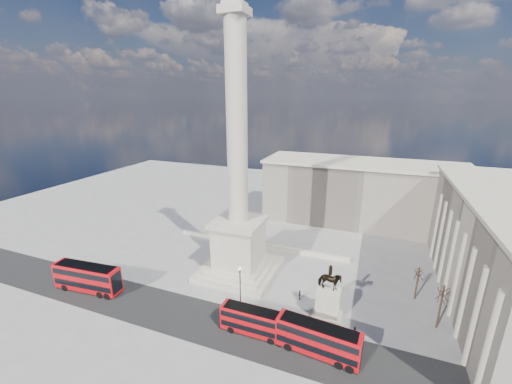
{
  "coord_description": "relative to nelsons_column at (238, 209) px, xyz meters",
  "views": [
    {
      "loc": [
        22.48,
        -44.46,
        32.81
      ],
      "look_at": [
        5.01,
        1.03,
        17.91
      ],
      "focal_mm": 22.0,
      "sensor_mm": 36.0,
      "label": 1
    }
  ],
  "objects": [
    {
      "name": "red_bus_c",
      "position": [
        18.07,
        -15.17,
        -10.56
      ],
      "size": [
        11.26,
        3.54,
        4.49
      ],
      "rotation": [
        0.0,
        0.0,
        -0.09
      ],
      "color": "#B80910",
      "rests_on": "ground"
    },
    {
      "name": "pedestrian_walking",
      "position": [
        19.8,
        -11.05,
        -11.94
      ],
      "size": [
        0.75,
        0.53,
        1.95
      ],
      "primitive_type": "imported",
      "rotation": [
        0.0,
        0.0,
        -0.09
      ],
      "color": "black",
      "rests_on": "ground"
    },
    {
      "name": "pedestrian_standing",
      "position": [
        22.35,
        -10.11,
        -12.13
      ],
      "size": [
        0.81,
        0.65,
        1.58
      ],
      "primitive_type": "imported",
      "rotation": [
        0.0,
        0.0,
        3.07
      ],
      "color": "black",
      "rests_on": "ground"
    },
    {
      "name": "red_bus_a",
      "position": [
        -22.06,
        -15.32,
        -10.33
      ],
      "size": [
        12.38,
        3.84,
        4.94
      ],
      "rotation": [
        0.0,
        0.0,
        0.09
      ],
      "color": "#B80910",
      "rests_on": "ground"
    },
    {
      "name": "bare_tree_far",
      "position": [
        40.3,
        9.89,
        -6.92
      ],
      "size": [
        1.86,
        1.86,
        7.61
      ],
      "rotation": [
        0.0,
        0.0,
        -0.1
      ],
      "color": "#332319",
      "rests_on": "ground"
    },
    {
      "name": "pedestrian_crossing",
      "position": [
        13.1,
        -4.55,
        -12.06
      ],
      "size": [
        0.62,
        1.07,
        1.72
      ],
      "primitive_type": "imported",
      "rotation": [
        0.0,
        0.0,
        1.78
      ],
      "color": "black",
      "rests_on": "ground"
    },
    {
      "name": "ground",
      "position": [
        0.0,
        -5.0,
        -12.92
      ],
      "size": [
        180.0,
        180.0,
        0.0
      ],
      "primitive_type": "plane",
      "color": "gray",
      "rests_on": "ground"
    },
    {
      "name": "red_bus_b",
      "position": [
        9.0,
        -14.7,
        -10.8
      ],
      "size": [
        9.96,
        2.38,
        4.04
      ],
      "rotation": [
        0.0,
        0.0,
        -0.0
      ],
      "color": "#B80910",
      "rests_on": "ground"
    },
    {
      "name": "nelsons_column",
      "position": [
        0.0,
        0.0,
        0.0
      ],
      "size": [
        14.0,
        14.0,
        49.85
      ],
      "color": "beige",
      "rests_on": "ground"
    },
    {
      "name": "balustrade_wall",
      "position": [
        0.0,
        11.0,
        -12.37
      ],
      "size": [
        40.0,
        0.6,
        1.1
      ],
      "primitive_type": "cube",
      "color": "beige",
      "rests_on": "ground"
    },
    {
      "name": "bare_tree_mid",
      "position": [
        31.26,
        2.59,
        -8.01
      ],
      "size": [
        1.64,
        1.64,
        6.23
      ],
      "rotation": [
        0.0,
        0.0,
        0.43
      ],
      "color": "#332319",
      "rests_on": "ground"
    },
    {
      "name": "asphalt_road",
      "position": [
        5.0,
        -15.0,
        -12.91
      ],
      "size": [
        120.0,
        9.0,
        0.01
      ],
      "primitive_type": "cube",
      "color": "#262626",
      "rests_on": "ground"
    },
    {
      "name": "building_northeast",
      "position": [
        20.0,
        35.0,
        -4.59
      ],
      "size": [
        51.0,
        17.0,
        16.6
      ],
      "color": "#B3A793",
      "rests_on": "ground"
    },
    {
      "name": "victorian_lamp",
      "position": [
        4.54,
        -9.81,
        -8.66
      ],
      "size": [
        0.62,
        0.62,
        7.23
      ],
      "rotation": [
        0.0,
        0.0,
        -0.24
      ],
      "color": "black",
      "rests_on": "ground"
    },
    {
      "name": "bare_tree_near",
      "position": [
        33.63,
        -3.89,
        -6.99
      ],
      "size": [
        1.72,
        1.72,
        7.52
      ],
      "rotation": [
        0.0,
        0.0,
        0.25
      ],
      "color": "#332319",
      "rests_on": "ground"
    },
    {
      "name": "equestrian_statue",
      "position": [
        18.11,
        -7.27,
        -9.74
      ],
      "size": [
        4.38,
        3.29,
        9.03
      ],
      "color": "beige",
      "rests_on": "ground"
    }
  ]
}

